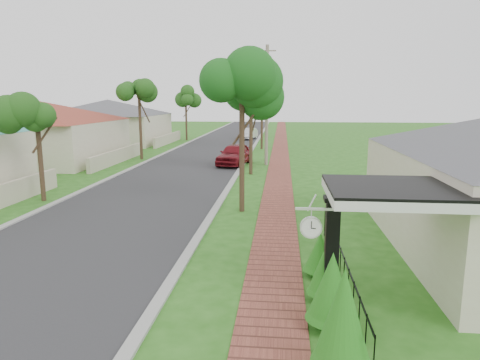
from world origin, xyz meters
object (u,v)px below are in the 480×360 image
at_px(parked_car_white, 248,134).
at_px(near_tree, 242,93).
at_px(porch_post, 331,257).
at_px(parked_car_red, 235,154).
at_px(utility_pole, 267,105).
at_px(station_clock, 311,226).

height_order(parked_car_white, near_tree, near_tree).
relative_size(porch_post, parked_car_white, 0.65).
height_order(porch_post, near_tree, near_tree).
xyz_separation_m(porch_post, parked_car_red, (-4.47, 20.73, -0.36)).
xyz_separation_m(utility_pole, station_clock, (1.75, -21.40, -2.24)).
height_order(parked_car_red, parked_car_white, parked_car_red).
xyz_separation_m(parked_car_red, utility_pole, (2.22, 0.27, 3.43)).
xyz_separation_m(parked_car_red, station_clock, (3.97, -21.13, 1.19)).
relative_size(parked_car_red, near_tree, 0.73).
height_order(parked_car_white, utility_pole, utility_pole).
bearing_deg(parked_car_red, parked_car_white, 102.22).
bearing_deg(station_clock, porch_post, 38.87).
bearing_deg(near_tree, utility_pole, 87.73).
bearing_deg(parked_car_white, porch_post, -72.17).
xyz_separation_m(parked_car_red, parked_car_white, (-0.60, 20.06, -0.12)).
bearing_deg(parked_car_red, near_tree, -71.87).
bearing_deg(parked_car_white, utility_pole, -71.15).
relative_size(near_tree, utility_pole, 0.74).
bearing_deg(parked_car_white, parked_car_red, -77.54).
distance_m(parked_car_red, near_tree, 13.49).
bearing_deg(porch_post, utility_pole, 96.12).
bearing_deg(station_clock, parked_car_red, 100.65).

